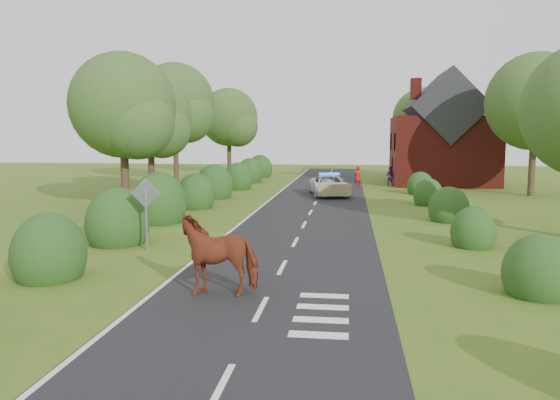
# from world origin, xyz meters

# --- Properties ---
(ground) EXTENTS (120.00, 120.00, 0.00)m
(ground) POSITION_xyz_m (0.00, 0.00, 0.00)
(ground) COLOR #3E5F19
(road) EXTENTS (6.00, 70.00, 0.02)m
(road) POSITION_xyz_m (0.00, 15.00, 0.01)
(road) COLOR black
(road) RESTS_ON ground
(road_markings) EXTENTS (4.96, 70.00, 0.01)m
(road_markings) POSITION_xyz_m (-1.60, 12.93, 0.03)
(road_markings) COLOR white
(road_markings) RESTS_ON road
(hedgerow_left) EXTENTS (2.75, 50.41, 3.00)m
(hedgerow_left) POSITION_xyz_m (-6.51, 11.69, 0.75)
(hedgerow_left) COLOR #204013
(hedgerow_left) RESTS_ON ground
(hedgerow_right) EXTENTS (2.10, 45.78, 2.10)m
(hedgerow_right) POSITION_xyz_m (6.60, 11.21, 0.55)
(hedgerow_right) COLOR #204013
(hedgerow_right) RESTS_ON ground
(tree_left_a) EXTENTS (5.74, 5.60, 8.38)m
(tree_left_a) POSITION_xyz_m (-9.75, 11.86, 5.34)
(tree_left_a) COLOR #332316
(tree_left_a) RESTS_ON ground
(tree_left_b) EXTENTS (5.74, 5.60, 8.07)m
(tree_left_b) POSITION_xyz_m (-11.25, 19.86, 5.04)
(tree_left_b) COLOR #332316
(tree_left_b) RESTS_ON ground
(tree_left_c) EXTENTS (6.97, 6.80, 10.22)m
(tree_left_c) POSITION_xyz_m (-12.70, 29.83, 6.53)
(tree_left_c) COLOR #332316
(tree_left_c) RESTS_ON ground
(tree_left_d) EXTENTS (6.15, 6.00, 8.89)m
(tree_left_d) POSITION_xyz_m (-10.23, 39.85, 5.64)
(tree_left_d) COLOR #332316
(tree_left_d) RESTS_ON ground
(tree_right_b) EXTENTS (6.56, 6.40, 9.40)m
(tree_right_b) POSITION_xyz_m (14.29, 21.84, 5.94)
(tree_right_b) COLOR #332316
(tree_right_b) RESTS_ON ground
(tree_right_c) EXTENTS (6.15, 6.00, 8.58)m
(tree_right_c) POSITION_xyz_m (9.27, 37.85, 5.34)
(tree_right_c) COLOR #332316
(tree_right_c) RESTS_ON ground
(road_sign) EXTENTS (1.06, 0.08, 2.53)m
(road_sign) POSITION_xyz_m (-5.00, 2.00, 1.65)
(road_sign) COLOR gray
(road_sign) RESTS_ON ground
(house) EXTENTS (8.00, 7.40, 9.17)m
(house) POSITION_xyz_m (9.49, 30.00, 3.79)
(house) COLOR maroon
(house) RESTS_ON ground
(cow) EXTENTS (2.52, 1.58, 1.68)m
(cow) POSITION_xyz_m (-1.28, -2.68, 0.84)
(cow) COLOR #5C1B11
(cow) RESTS_ON ground
(police_van) EXTENTS (3.11, 5.32, 1.53)m
(police_van) POSITION_xyz_m (0.66, 20.31, 0.69)
(police_van) COLOR silver
(police_van) RESTS_ON ground
(pedestrian_red) EXTENTS (0.73, 0.66, 1.66)m
(pedestrian_red) POSITION_xyz_m (2.62, 26.48, 0.83)
(pedestrian_red) COLOR #AC1C12
(pedestrian_red) RESTS_ON ground
(pedestrian_purple) EXTENTS (0.96, 0.90, 1.57)m
(pedestrian_purple) POSITION_xyz_m (5.22, 28.23, 0.79)
(pedestrian_purple) COLOR #612B72
(pedestrian_purple) RESTS_ON ground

